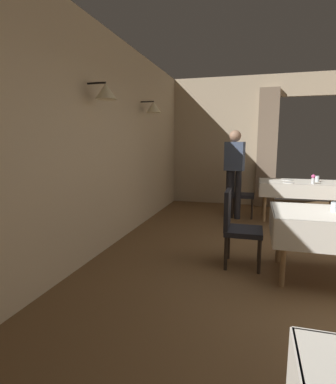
# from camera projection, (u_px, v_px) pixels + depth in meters

# --- Properties ---
(wall_left) EXTENTS (0.49, 8.40, 3.00)m
(wall_left) POSITION_uv_depth(u_px,v_px,m) (86.00, 141.00, 3.84)
(wall_left) COLOR tan
(wall_left) RESTS_ON ground
(wall_back) EXTENTS (6.40, 0.27, 3.00)m
(wall_back) POSITION_uv_depth(u_px,v_px,m) (310.00, 141.00, 6.95)
(wall_back) COLOR tan
(wall_back) RESTS_ON ground
(dining_table_far) EXTENTS (1.51, 0.92, 0.75)m
(dining_table_far) POSITION_uv_depth(u_px,v_px,m) (300.00, 186.00, 5.94)
(dining_table_far) COLOR olive
(dining_table_far) RESTS_ON ground
(chair_mid_left) EXTENTS (0.44, 0.44, 0.93)m
(chair_mid_left) POSITION_uv_depth(u_px,v_px,m) (237.00, 224.00, 3.75)
(chair_mid_left) COLOR black
(chair_mid_left) RESTS_ON ground
(chair_far_left) EXTENTS (0.44, 0.44, 0.93)m
(chair_far_left) POSITION_uv_depth(u_px,v_px,m) (239.00, 191.00, 6.25)
(chair_far_left) COLOR black
(chair_far_left) RESTS_ON ground
(glass_mid_a) EXTENTS (0.07, 0.07, 0.11)m
(glass_mid_a) POSITION_uv_depth(u_px,v_px,m) (334.00, 207.00, 3.36)
(glass_mid_a) COLOR silver
(glass_mid_a) RESTS_ON dining_table_mid
(flower_vase_far) EXTENTS (0.07, 0.07, 0.17)m
(flower_vase_far) POSITION_uv_depth(u_px,v_px,m) (313.00, 179.00, 5.57)
(flower_vase_far) COLOR silver
(flower_vase_far) RESTS_ON dining_table_far
(glass_far_b) EXTENTS (0.08, 0.08, 0.11)m
(glass_far_b) POSITION_uv_depth(u_px,v_px,m) (317.00, 179.00, 5.90)
(glass_far_b) COLOR silver
(glass_far_b) RESTS_ON dining_table_far
(plate_far_c) EXTENTS (0.21, 0.21, 0.01)m
(plate_far_c) POSITION_uv_depth(u_px,v_px,m) (288.00, 180.00, 6.10)
(plate_far_c) COLOR white
(plate_far_c) RESTS_ON dining_table_far
(plate_far_d) EXTENTS (0.20, 0.20, 0.01)m
(plate_far_d) POSITION_uv_depth(u_px,v_px,m) (288.00, 183.00, 5.71)
(plate_far_d) COLOR white
(plate_far_d) RESTS_ON dining_table_far
(person_diner_standing_aside) EXTENTS (0.39, 0.28, 1.72)m
(person_diner_standing_aside) POSITION_uv_depth(u_px,v_px,m) (234.00, 167.00, 6.01)
(person_diner_standing_aside) COLOR black
(person_diner_standing_aside) RESTS_ON ground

